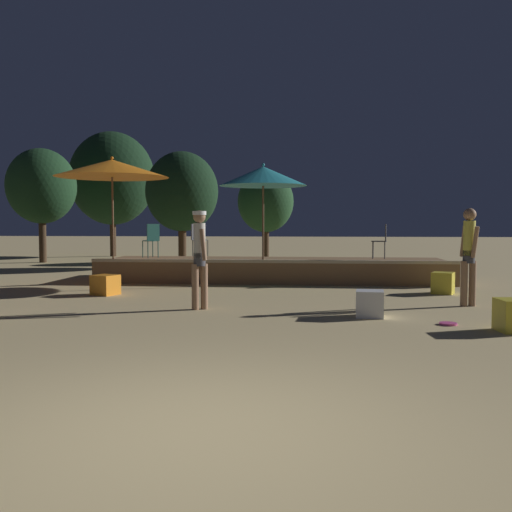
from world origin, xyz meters
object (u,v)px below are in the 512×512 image
(cube_seat_0, at_px, (370,304))
(bistro_chair_2, at_px, (152,237))
(patio_umbrella_1, at_px, (263,176))
(frisbee_disc, at_px, (448,324))
(cube_seat_1, at_px, (105,285))
(background_tree_1, at_px, (266,202))
(cube_seat_3, at_px, (443,283))
(background_tree_3, at_px, (112,179))
(person_0, at_px, (469,252))
(background_tree_2, at_px, (182,192))
(person_1, at_px, (200,253))
(bistro_chair_0, at_px, (383,238))
(patio_umbrella_0, at_px, (112,168))
(bistro_chair_1, at_px, (198,237))
(background_tree_0, at_px, (41,186))

(cube_seat_0, distance_m, bistro_chair_2, 7.44)
(patio_umbrella_1, relative_size, frisbee_disc, 11.36)
(cube_seat_1, relative_size, background_tree_1, 0.17)
(cube_seat_3, height_order, background_tree_3, background_tree_3)
(person_0, bearing_deg, background_tree_2, -69.28)
(person_1, bearing_deg, bistro_chair_0, 18.10)
(patio_umbrella_1, distance_m, background_tree_1, 9.03)
(bistro_chair_2, distance_m, background_tree_3, 12.36)
(frisbee_disc, distance_m, background_tree_3, 20.67)
(patio_umbrella_0, height_order, cube_seat_1, patio_umbrella_0)
(cube_seat_1, distance_m, bistro_chair_1, 4.07)
(person_1, bearing_deg, cube_seat_1, 109.50)
(patio_umbrella_1, xyz_separation_m, person_1, (-0.81, -4.21, -1.71))
(person_0, xyz_separation_m, background_tree_0, (-13.45, 10.60, 1.97))
(patio_umbrella_0, bearing_deg, cube_seat_3, -9.98)
(patio_umbrella_1, distance_m, bistro_chair_0, 3.48)
(patio_umbrella_0, xyz_separation_m, cube_seat_1, (0.62, -2.30, -2.74))
(patio_umbrella_0, relative_size, person_1, 1.82)
(bistro_chair_1, bearing_deg, background_tree_3, 58.12)
(patio_umbrella_1, distance_m, background_tree_2, 6.32)
(person_1, bearing_deg, bistro_chair_1, 68.17)
(patio_umbrella_1, height_order, background_tree_1, background_tree_1)
(patio_umbrella_0, bearing_deg, bistro_chair_1, 36.70)
(cube_seat_3, relative_size, person_1, 0.32)
(bistro_chair_2, xyz_separation_m, frisbee_disc, (6.31, -5.90, -1.16))
(patio_umbrella_1, relative_size, bistro_chair_0, 3.40)
(background_tree_0, height_order, background_tree_3, background_tree_3)
(bistro_chair_2, xyz_separation_m, background_tree_1, (2.39, 8.52, 1.24))
(cube_seat_0, relative_size, person_1, 0.28)
(bistro_chair_1, bearing_deg, patio_umbrella_1, -97.82)
(background_tree_1, height_order, background_tree_3, background_tree_3)
(patio_umbrella_1, distance_m, background_tree_0, 11.80)
(person_0, xyz_separation_m, background_tree_2, (-7.43, 8.75, 1.62))
(cube_seat_3, height_order, frisbee_disc, cube_seat_3)
(bistro_chair_0, relative_size, bistro_chair_1, 1.00)
(bistro_chair_0, bearing_deg, cube_seat_3, 35.51)
(bistro_chair_0, relative_size, background_tree_2, 0.22)
(bistro_chair_1, xyz_separation_m, background_tree_0, (-7.37, 5.87, 1.81))
(cube_seat_0, bearing_deg, patio_umbrella_0, 142.11)
(background_tree_3, bearing_deg, person_1, -65.57)
(background_tree_0, bearing_deg, person_0, -38.24)
(bistro_chair_1, relative_size, background_tree_0, 0.20)
(bistro_chair_2, bearing_deg, background_tree_2, -129.99)
(patio_umbrella_0, bearing_deg, person_0, -22.35)
(cube_seat_1, bearing_deg, background_tree_0, 122.24)
(bistro_chair_1, xyz_separation_m, background_tree_1, (1.33, 7.63, 1.24))
(bistro_chair_0, bearing_deg, frisbee_disc, 11.00)
(patio_umbrella_1, height_order, bistro_chair_0, patio_umbrella_1)
(cube_seat_0, bearing_deg, bistro_chair_2, 134.59)
(bistro_chair_0, relative_size, background_tree_3, 0.16)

